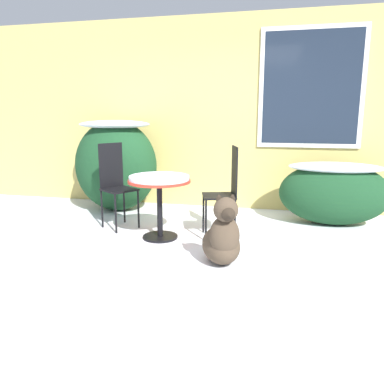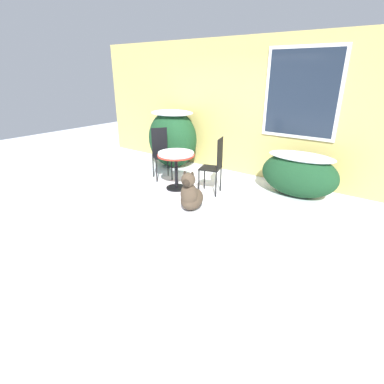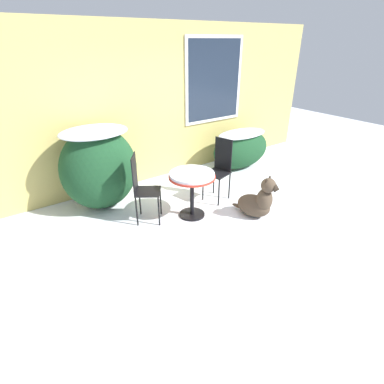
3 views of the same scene
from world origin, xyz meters
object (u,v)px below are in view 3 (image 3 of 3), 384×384
object	(u,v)px
patio_chair_near_table	(142,186)
patio_chair_far_side	(220,167)
patio_table	(192,181)
dog	(258,202)

from	to	relation	value
patio_chair_near_table	patio_chair_far_side	distance (m)	1.42
patio_table	patio_chair_far_side	size ratio (longest dim) A/B	0.69
dog	patio_table	bearing A→B (deg)	123.40
patio_table	patio_chair_near_table	size ratio (longest dim) A/B	0.69
patio_chair_near_table	patio_chair_far_side	bearing A→B (deg)	-59.55
patio_chair_far_side	dog	world-z (taller)	patio_chair_far_side
patio_chair_near_table	dog	xyz separation A→B (m)	(1.51, -0.94, -0.32)
patio_chair_near_table	dog	distance (m)	1.80
patio_table	dog	distance (m)	1.09
patio_table	dog	world-z (taller)	patio_table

